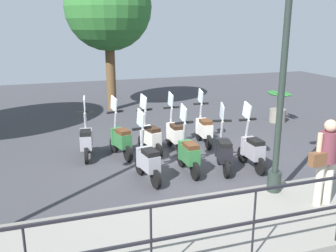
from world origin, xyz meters
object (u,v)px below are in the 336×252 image
(scooter_near_2, at_px, (188,153))
(tree_distant, at_px, (108,7))
(pedestrian_with_bag, at_px, (326,156))
(scooter_near_0, at_px, (252,149))
(scooter_far_4, at_px, (86,140))
(potted_palm, at_px, (278,109))
(scooter_near_1, at_px, (223,151))
(scooter_far_1, at_px, (175,133))
(scooter_near_3, at_px, (148,160))
(scooter_far_0, at_px, (204,128))
(scooter_far_3, at_px, (121,139))
(scooter_far_2, at_px, (150,136))
(lamp_post_near, at_px, (281,92))

(scooter_near_2, bearing_deg, tree_distant, 3.31)
(pedestrian_with_bag, bearing_deg, scooter_near_2, 31.05)
(scooter_near_0, relative_size, scooter_far_4, 1.00)
(tree_distant, distance_m, potted_palm, 7.17)
(scooter_near_1, height_order, scooter_far_1, same)
(scooter_near_3, xyz_separation_m, scooter_far_0, (1.92, -2.15, 0.00))
(pedestrian_with_bag, xyz_separation_m, scooter_far_3, (4.01, 2.88, -0.60))
(scooter_near_2, height_order, scooter_far_3, same)
(pedestrian_with_bag, bearing_deg, potted_palm, -29.87)
(pedestrian_with_bag, xyz_separation_m, scooter_near_2, (2.46, 1.63, -0.60))
(scooter_far_2, bearing_deg, potted_palm, -83.70)
(lamp_post_near, distance_m, scooter_near_2, 2.62)
(scooter_near_1, distance_m, scooter_far_0, 1.92)
(lamp_post_near, height_order, scooter_far_4, lamp_post_near)
(scooter_far_1, bearing_deg, tree_distant, 6.78)
(scooter_far_1, height_order, scooter_far_3, same)
(scooter_far_0, bearing_deg, scooter_near_2, 151.03)
(pedestrian_with_bag, relative_size, scooter_far_4, 1.03)
(scooter_near_0, relative_size, scooter_far_0, 1.00)
(pedestrian_with_bag, bearing_deg, scooter_far_3, 33.11)
(scooter_far_0, height_order, scooter_far_4, same)
(scooter_far_3, bearing_deg, scooter_far_4, 63.43)
(scooter_near_1, xyz_separation_m, scooter_far_1, (1.69, 0.60, 0.00))
(tree_distant, distance_m, scooter_near_2, 7.78)
(scooter_near_3, height_order, scooter_far_1, same)
(lamp_post_near, xyz_separation_m, tree_distant, (8.69, 1.64, 1.75))
(potted_palm, distance_m, scooter_far_4, 6.87)
(scooter_far_2, bearing_deg, scooter_near_3, 149.77)
(scooter_near_1, relative_size, scooter_far_2, 1.00)
(scooter_near_2, bearing_deg, scooter_far_4, 49.34)
(scooter_near_0, relative_size, scooter_far_3, 1.00)
(lamp_post_near, xyz_separation_m, scooter_near_0, (1.49, -0.38, -1.64))
(lamp_post_near, bearing_deg, scooter_near_0, -14.33)
(scooter_near_3, distance_m, scooter_far_4, 2.18)
(pedestrian_with_bag, bearing_deg, scooter_far_4, 38.99)
(scooter_near_0, bearing_deg, scooter_far_3, 58.42)
(potted_palm, distance_m, scooter_near_3, 6.57)
(potted_palm, bearing_deg, scooter_near_2, 125.53)
(tree_distant, distance_m, scooter_near_3, 7.91)
(potted_palm, relative_size, scooter_far_4, 0.69)
(potted_palm, relative_size, scooter_far_0, 0.69)
(scooter_near_3, bearing_deg, pedestrian_with_bag, -140.47)
(pedestrian_with_bag, distance_m, scooter_near_0, 2.33)
(scooter_near_1, distance_m, scooter_near_2, 0.83)
(pedestrian_with_bag, height_order, potted_palm, pedestrian_with_bag)
(scooter_near_0, height_order, scooter_near_3, same)
(scooter_near_3, height_order, scooter_far_0, same)
(scooter_near_0, distance_m, scooter_near_1, 0.70)
(lamp_post_near, xyz_separation_m, scooter_far_0, (3.47, -0.02, -1.64))
(scooter_far_1, bearing_deg, scooter_near_2, 170.96)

